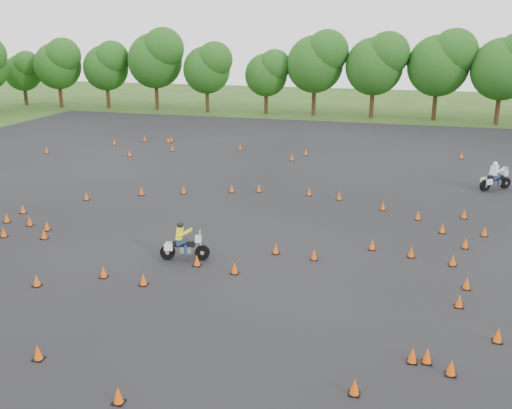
# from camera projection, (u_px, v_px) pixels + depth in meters

# --- Properties ---
(ground) EXTENTS (140.00, 140.00, 0.00)m
(ground) POSITION_uv_depth(u_px,v_px,m) (231.00, 260.00, 23.43)
(ground) COLOR #2D5119
(ground) RESTS_ON ground
(asphalt_pad) EXTENTS (62.00, 62.00, 0.00)m
(asphalt_pad) POSITION_uv_depth(u_px,v_px,m) (266.00, 216.00, 28.96)
(asphalt_pad) COLOR black
(asphalt_pad) RESTS_ON ground
(treeline) EXTENTS (86.86, 32.13, 9.94)m
(treeline) POSITION_uv_depth(u_px,v_px,m) (374.00, 79.00, 53.15)
(treeline) COLOR #204F16
(treeline) RESTS_ON ground
(traffic_cones) EXTENTS (36.92, 32.70, 0.45)m
(traffic_cones) POSITION_uv_depth(u_px,v_px,m) (263.00, 214.00, 28.52)
(traffic_cones) COLOR #EF530A
(traffic_cones) RESTS_ON asphalt_pad
(rider_yellow) EXTENTS (2.13, 1.08, 1.58)m
(rider_yellow) POSITION_uv_depth(u_px,v_px,m) (184.00, 242.00, 23.23)
(rider_yellow) COLOR yellow
(rider_yellow) RESTS_ON ground
(rider_white) EXTENTS (2.15, 1.88, 1.70)m
(rider_white) POSITION_uv_depth(u_px,v_px,m) (496.00, 176.00, 33.34)
(rider_white) COLOR silver
(rider_white) RESTS_ON ground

